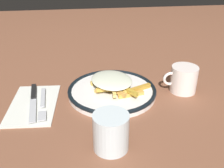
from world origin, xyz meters
name	(u,v)px	position (x,y,z in m)	size (l,w,h in m)	color
ground_plane	(112,94)	(0.00, 0.00, 0.00)	(2.60, 2.60, 0.00)	brown
plate	(112,91)	(0.00, 0.00, 0.01)	(0.28, 0.28, 0.02)	white
fries_heap	(113,82)	(0.00, -0.01, 0.04)	(0.21, 0.18, 0.04)	gold
napkin	(33,104)	(0.24, 0.03, 0.00)	(0.13, 0.22, 0.01)	silver
fork	(43,103)	(0.21, 0.04, 0.01)	(0.03, 0.18, 0.01)	silver
knife	(33,98)	(0.24, 0.01, 0.01)	(0.04, 0.21, 0.01)	black
water_glass	(111,132)	(0.03, 0.24, 0.05)	(0.08, 0.08, 0.09)	silver
coffee_mug	(183,79)	(-0.23, 0.01, 0.04)	(0.11, 0.08, 0.08)	white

